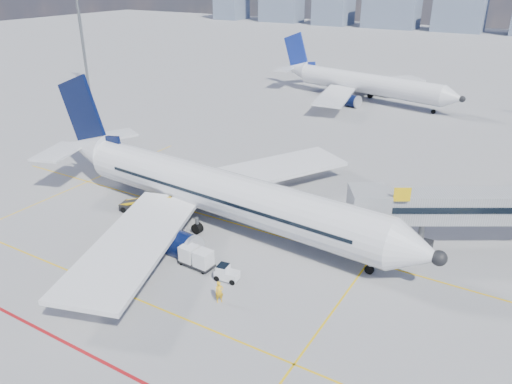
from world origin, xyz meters
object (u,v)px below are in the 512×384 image
baggage_tug (226,273)px  belt_loader (142,206)px  cargo_dolly (196,257)px  main_aircraft (209,190)px  ramp_worker (219,292)px  second_aircraft (361,83)px

baggage_tug → belt_loader: belt_loader is taller
belt_loader → cargo_dolly: bearing=-39.6°
main_aircraft → ramp_worker: main_aircraft is taller
second_aircraft → ramp_worker: 66.75m
ramp_worker → baggage_tug: bearing=64.1°
main_aircraft → cargo_dolly: (4.02, -7.58, -2.29)m
cargo_dolly → main_aircraft: bearing=121.6°
main_aircraft → second_aircraft: bearing=99.1°
baggage_tug → belt_loader: size_ratio=0.32×
main_aircraft → belt_loader: bearing=-157.8°
second_aircraft → cargo_dolly: bearing=-69.7°
second_aircraft → belt_loader: (-2.37, -57.07, -2.58)m
cargo_dolly → belt_loader: 12.17m
baggage_tug → cargo_dolly: (-3.17, 0.35, 0.30)m
cargo_dolly → ramp_worker: size_ratio=1.81×
main_aircraft → cargo_dolly: size_ratio=14.05×
main_aircraft → belt_loader: main_aircraft is taller
second_aircraft → belt_loader: bearing=-79.9°
belt_loader → ramp_worker: (15.33, -8.37, 0.23)m
cargo_dolly → ramp_worker: bearing=-30.8°
second_aircraft → ramp_worker: (12.96, -65.44, -2.35)m
main_aircraft → ramp_worker: size_ratio=25.42×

